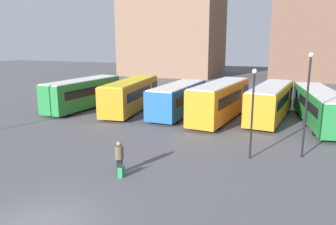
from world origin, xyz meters
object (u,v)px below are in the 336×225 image
bus_2 (178,98)px  bus_5 (320,106)px  traveler (119,154)px  suitcase (121,172)px  bus_3 (220,100)px  bus_1 (131,94)px  lamp_post_0 (253,107)px  lamp_post_2 (307,98)px  bus_4 (271,101)px  bus_0 (84,93)px

bus_2 → bus_5: 12.15m
traveler → suitcase: traveler is taller
bus_3 → traveler: 13.86m
bus_2 → bus_1: bearing=92.0°
bus_2 → traveler: bus_2 is taller
lamp_post_0 → lamp_post_2: size_ratio=0.86×
bus_5 → traveler: bearing=136.1°
bus_5 → lamp_post_2: lamp_post_2 is taller
bus_4 → lamp_post_0: bearing=-175.7°
bus_3 → bus_0: bearing=98.1°
bus_4 → traveler: bus_4 is taller
traveler → bus_4: bearing=-31.8°
bus_1 → bus_3: bus_3 is taller
bus_0 → bus_1: (4.94, 0.88, 0.02)m
bus_3 → bus_4: size_ratio=0.99×
bus_5 → traveler: 18.33m
bus_5 → lamp_post_2: size_ratio=1.88×
bus_0 → bus_1: size_ratio=0.92×
bus_3 → bus_4: 4.44m
bus_1 → bus_4: size_ratio=1.04×
bus_0 → bus_4: 18.15m
suitcase → lamp_post_2: lamp_post_2 is taller
suitcase → lamp_post_2: bearing=-62.3°
bus_4 → traveler: (-6.68, -15.25, -0.61)m
bus_4 → bus_1: bearing=101.2°
bus_2 → bus_3: bus_3 is taller
bus_3 → bus_5: bus_3 is taller
bus_2 → suitcase: bearing=-170.0°
traveler → bus_1: bearing=16.1°
bus_3 → bus_5: (8.05, 1.35, -0.23)m
traveler → bus_5: bearing=-43.5°
bus_3 → traveler: bus_3 is taller
lamp_post_0 → bus_2: bearing=128.9°
lamp_post_0 → lamp_post_2: (2.91, 1.34, 0.47)m
bus_1 → bus_2: bus_1 is taller
bus_0 → lamp_post_0: (17.58, -8.75, 1.52)m
bus_2 → lamp_post_0: (7.72, -9.56, 1.61)m
bus_0 → bus_1: bearing=-74.7°
bus_4 → lamp_post_2: 9.81m
bus_1 → bus_5: (17.04, 0.70, -0.11)m
bus_0 → lamp_post_2: (20.49, -7.41, 1.98)m
bus_0 → suitcase: (11.69, -13.78, -1.35)m
traveler → suitcase: 0.92m
bus_1 → bus_5: 17.05m
bus_0 → bus_3: (13.93, 0.23, 0.14)m
bus_0 → bus_4: bearing=-78.8°
suitcase → bus_3: bearing=-17.3°
bus_2 → lamp_post_2: lamp_post_2 is taller
bus_3 → lamp_post_0: size_ratio=1.90×
bus_4 → lamp_post_0: size_ratio=1.91×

